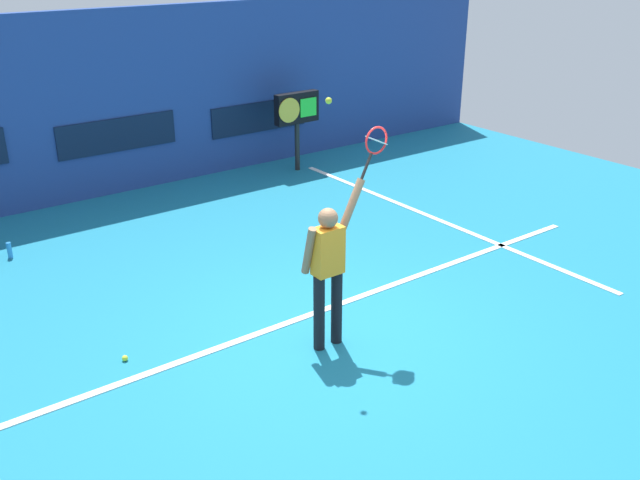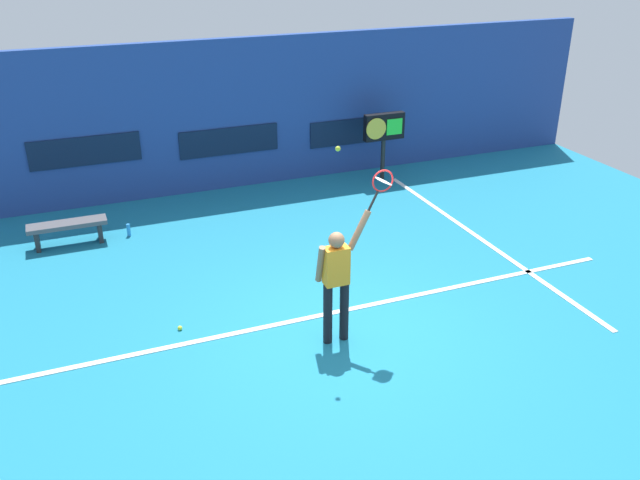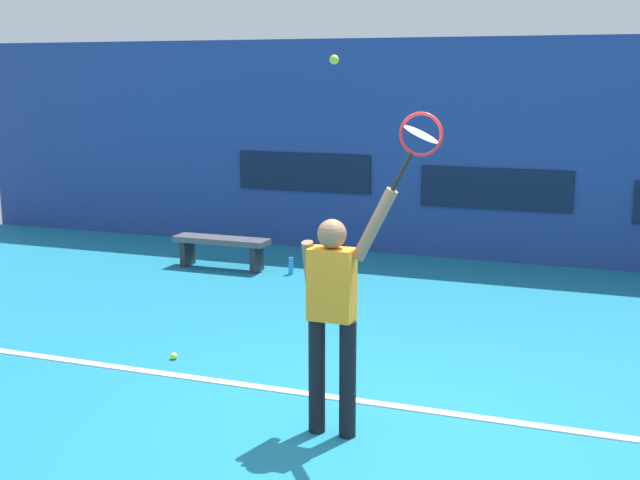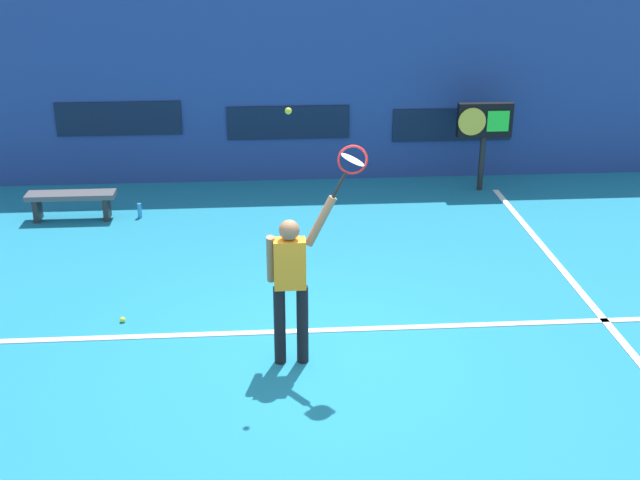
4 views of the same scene
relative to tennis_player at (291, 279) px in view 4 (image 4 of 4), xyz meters
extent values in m
plane|color=teal|center=(0.21, 0.16, -1.01)|extent=(18.00, 18.00, 0.00)
cube|color=navy|center=(0.21, 6.63, 0.62)|extent=(18.00, 0.20, 3.26)
cube|color=#0C1933|center=(0.21, 6.51, 0.08)|extent=(2.20, 0.03, 0.60)
cube|color=#0C1933|center=(-2.79, 6.51, 0.20)|extent=(2.20, 0.03, 0.60)
cube|color=#0C1933|center=(3.21, 6.51, -0.02)|extent=(2.20, 0.03, 0.60)
cube|color=white|center=(0.21, 0.68, -1.00)|extent=(10.00, 0.10, 0.01)
cube|color=white|center=(3.86, 2.16, -1.00)|extent=(0.10, 7.00, 0.01)
cylinder|color=black|center=(-0.13, 0.00, -0.55)|extent=(0.13, 0.13, 0.92)
cylinder|color=black|center=(0.12, 0.00, -0.55)|extent=(0.13, 0.13, 0.92)
cube|color=orange|center=(-0.01, 0.00, 0.19)|extent=(0.34, 0.20, 0.55)
sphere|color=#8C6647|center=(-0.01, 0.00, 0.57)|extent=(0.22, 0.22, 0.22)
cylinder|color=#8C6647|center=(0.32, 0.00, 0.66)|extent=(0.34, 0.09, 0.56)
cylinder|color=#8C6647|center=(-0.21, 0.08, 0.21)|extent=(0.09, 0.23, 0.58)
cylinder|color=black|center=(0.52, 0.00, 1.05)|extent=(0.16, 0.03, 0.28)
torus|color=red|center=(0.65, 0.00, 1.32)|extent=(0.42, 0.02, 0.42)
cylinder|color=silver|center=(0.65, 0.00, 1.32)|extent=(0.24, 0.27, 0.12)
sphere|color=#CCE033|center=(0.00, 0.01, 1.83)|extent=(0.07, 0.07, 0.07)
cylinder|color=black|center=(3.59, 5.72, -0.52)|extent=(0.10, 0.10, 0.97)
cube|color=black|center=(3.59, 5.72, 0.26)|extent=(0.95, 0.18, 0.60)
cylinder|color=gold|center=(3.34, 5.62, 0.26)|extent=(0.48, 0.02, 0.48)
cube|color=#26D833|center=(3.80, 5.62, 0.26)|extent=(0.38, 0.02, 0.36)
cube|color=#4C4C51|center=(-3.35, 4.73, -0.60)|extent=(1.40, 0.36, 0.08)
cube|color=#262628|center=(-3.90, 4.73, -0.82)|extent=(0.08, 0.32, 0.37)
cube|color=#262628|center=(-2.80, 4.73, -0.82)|extent=(0.08, 0.32, 0.37)
cylinder|color=#338CD8|center=(-2.28, 4.73, -0.89)|extent=(0.07, 0.07, 0.24)
sphere|color=#CCE033|center=(-2.02, 1.08, -0.98)|extent=(0.07, 0.07, 0.07)
camera|label=1|loc=(-4.32, -5.64, 3.35)|focal=39.86mm
camera|label=2|loc=(-3.22, -7.46, 4.39)|focal=37.84mm
camera|label=3|loc=(2.02, -5.74, 1.74)|focal=47.10mm
camera|label=4|loc=(-0.27, -8.02, 3.73)|focal=46.32mm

